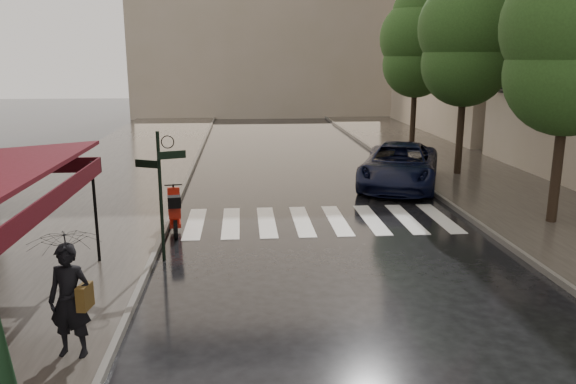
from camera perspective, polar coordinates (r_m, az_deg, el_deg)
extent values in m
plane|color=black|center=(11.01, -8.20, -12.07)|extent=(120.00, 120.00, 0.00)
cube|color=#38332D|center=(23.01, -17.72, 1.12)|extent=(6.00, 60.00, 0.12)
cube|color=#38332D|center=(24.35, 18.44, 1.72)|extent=(5.50, 60.00, 0.12)
cube|color=#595651|center=(22.51, -10.14, 1.33)|extent=(0.12, 60.00, 0.16)
cube|color=#595651|center=(23.39, 12.12, 1.69)|extent=(0.12, 60.00, 0.16)
cube|color=silver|center=(16.66, -9.42, -3.17)|extent=(0.50, 3.20, 0.01)
cube|color=silver|center=(16.61, -5.81, -3.11)|extent=(0.50, 3.20, 0.01)
cube|color=silver|center=(16.62, -2.18, -3.04)|extent=(0.50, 3.20, 0.01)
cube|color=silver|center=(16.69, 1.43, -2.96)|extent=(0.50, 3.20, 0.01)
cube|color=silver|center=(16.83, 4.99, -2.86)|extent=(0.50, 3.20, 0.01)
cube|color=silver|center=(17.04, 8.48, -2.76)|extent=(0.50, 3.20, 0.01)
cube|color=silver|center=(17.30, 11.87, -2.65)|extent=(0.50, 3.20, 0.01)
cube|color=silver|center=(17.63, 15.15, -2.54)|extent=(0.50, 3.20, 0.01)
cube|color=#40090C|center=(10.24, -23.03, -1.01)|extent=(0.04, 7.00, 0.35)
cylinder|color=black|center=(13.55, -18.96, -1.93)|extent=(0.07, 0.07, 2.35)
cylinder|color=black|center=(13.44, -12.79, -0.52)|extent=(0.08, 0.08, 3.10)
cube|color=black|center=(13.20, -11.73, 3.71)|extent=(0.62, 0.26, 0.18)
cube|color=black|center=(13.32, -14.17, 2.80)|extent=(0.56, 0.29, 0.18)
cylinder|color=black|center=(17.54, 25.84, 4.00)|extent=(0.28, 0.28, 4.26)
sphere|color=#203D16|center=(17.37, 26.54, 10.69)|extent=(3.40, 3.40, 3.40)
sphere|color=#203D16|center=(17.38, 26.99, 14.92)|extent=(3.80, 3.80, 3.80)
cylinder|color=black|center=(23.73, 17.17, 7.15)|extent=(0.28, 0.28, 4.48)
sphere|color=#203D16|center=(23.61, 17.54, 12.36)|extent=(3.40, 3.40, 3.40)
sphere|color=#203D16|center=(23.64, 17.78, 15.65)|extent=(3.80, 3.80, 3.80)
cylinder|color=black|center=(30.38, 12.65, 8.56)|extent=(0.28, 0.28, 4.37)
sphere|color=#203D16|center=(30.28, 12.86, 12.53)|extent=(3.40, 3.40, 3.40)
sphere|color=#203D16|center=(30.30, 12.99, 15.04)|extent=(3.80, 3.80, 3.80)
sphere|color=#203D16|center=(30.37, 13.12, 17.39)|extent=(2.60, 2.60, 2.60)
imported|color=black|center=(9.52, -21.29, -10.25)|extent=(0.74, 0.55, 1.84)
imported|color=black|center=(9.14, -21.89, -3.74)|extent=(1.26, 1.28, 1.00)
cube|color=#4F3815|center=(9.38, -19.94, -9.96)|extent=(0.20, 0.36, 0.39)
cylinder|color=black|center=(15.31, -11.34, -3.77)|extent=(0.17, 0.52, 0.51)
cylinder|color=black|center=(16.59, -11.45, -2.43)|extent=(0.17, 0.52, 0.51)
cube|color=maroon|center=(15.95, -11.41, -2.75)|extent=(0.48, 1.42, 0.11)
cube|color=maroon|center=(15.61, -11.45, -1.89)|extent=(0.40, 0.63, 0.30)
cube|color=maroon|center=(16.31, -11.52, -0.91)|extent=(0.36, 0.17, 0.80)
cylinder|color=black|center=(16.31, -11.60, 0.71)|extent=(0.49, 0.10, 0.04)
cube|color=black|center=(15.13, -11.48, -0.98)|extent=(0.38, 0.36, 0.30)
imported|color=black|center=(21.45, 11.26, 2.68)|extent=(4.51, 6.38, 1.61)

